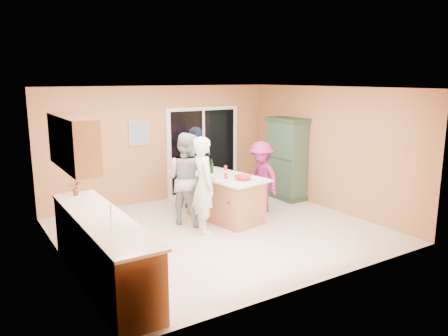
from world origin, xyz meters
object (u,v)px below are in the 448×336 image
green_hutch (286,160)px  woman_navy (197,167)px  kitchen_island (225,199)px  woman_magenta (262,177)px  woman_white (204,185)px  woman_grey (186,179)px

green_hutch → woman_navy: 2.16m
kitchen_island → woman_magenta: size_ratio=1.22×
woman_white → woman_grey: 0.63m
woman_grey → green_hutch: bearing=-114.4°
green_hutch → woman_grey: (-2.80, -0.36, -0.03)m
kitchen_island → woman_navy: bearing=84.1°
woman_magenta → woman_white: bearing=-76.3°
green_hutch → woman_navy: bearing=168.2°
woman_navy → woman_magenta: 1.41m
kitchen_island → woman_white: bearing=-160.2°
kitchen_island → woman_grey: bearing=153.8°
woman_navy → woman_white: bearing=40.5°
kitchen_island → green_hutch: (2.05, 0.59, 0.50)m
green_hutch → woman_white: (-2.76, -0.99, -0.04)m
woman_white → woman_navy: size_ratio=0.99×
kitchen_island → woman_white: 0.94m
woman_grey → woman_navy: woman_navy is taller
kitchen_island → woman_white: size_ratio=1.03×
woman_magenta → woman_grey: bearing=-98.0°
kitchen_island → woman_grey: size_ratio=1.03×
green_hutch → woman_grey: green_hutch is taller
kitchen_island → green_hutch: 2.19m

